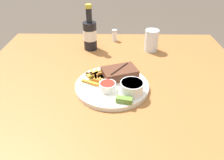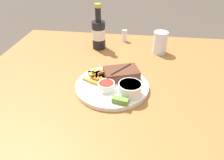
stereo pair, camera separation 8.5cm
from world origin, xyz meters
TOP-DOWN VIEW (x-y plane):
  - dining_table at (0.00, 0.00)m, footprint 1.19×1.16m
  - dinner_plate at (0.00, 0.00)m, footprint 0.29×0.29m
  - steak_portion at (0.03, 0.06)m, footprint 0.16×0.13m
  - fries_pile at (-0.07, 0.04)m, footprint 0.11×0.12m
  - coleslaw_cup at (0.07, -0.06)m, footprint 0.09×0.09m
  - dipping_sauce_cup at (-0.02, -0.04)m, footprint 0.06×0.06m
  - pickle_spear at (0.04, -0.11)m, footprint 0.06×0.03m
  - fork_utensil at (-0.08, 0.00)m, footprint 0.13×0.02m
  - beer_bottle at (-0.12, 0.36)m, footprint 0.07×0.07m
  - drinking_glass at (0.20, 0.35)m, footprint 0.07×0.07m
  - salt_shaker at (0.01, 0.48)m, footprint 0.03×0.03m

SIDE VIEW (x-z plane):
  - dining_table at x=0.00m, z-range 0.31..1.08m
  - dinner_plate at x=0.00m, z-range 0.78..0.79m
  - fork_utensil at x=-0.08m, z-range 0.79..0.80m
  - fries_pile at x=-0.07m, z-range 0.79..0.82m
  - pickle_spear at x=0.04m, z-range 0.79..0.81m
  - salt_shaker at x=0.01m, z-range 0.78..0.84m
  - dipping_sauce_cup at x=-0.02m, z-range 0.80..0.83m
  - steak_portion at x=0.03m, z-range 0.79..0.83m
  - coleslaw_cup at x=0.07m, z-range 0.80..0.84m
  - drinking_glass at x=0.20m, z-range 0.78..0.89m
  - beer_bottle at x=-0.12m, z-range 0.74..0.98m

